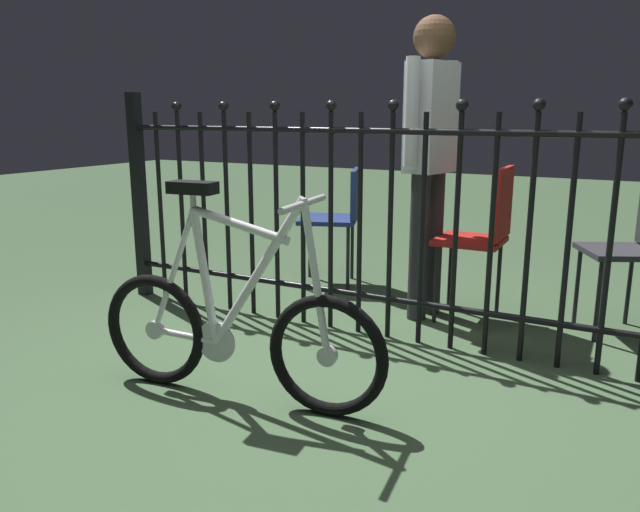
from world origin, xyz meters
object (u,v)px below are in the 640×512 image
at_px(chair_red, 484,229).
at_px(person_visitor, 430,142).
at_px(chair_charcoal, 634,242).
at_px(chair_navy, 339,213).
at_px(bicycle, 235,328).

bearing_deg(chair_red, person_visitor, -170.70).
bearing_deg(chair_charcoal, chair_navy, 175.25).
bearing_deg(chair_charcoal, bicycle, -130.48).
distance_m(chair_navy, person_visitor, 1.00).
bearing_deg(chair_red, bicycle, -114.11).
distance_m(chair_charcoal, person_visitor, 1.21).
bearing_deg(bicycle, person_visitor, 76.51).
bearing_deg(bicycle, chair_red, 65.89).
relative_size(bicycle, person_visitor, 0.77).
bearing_deg(chair_red, chair_navy, 162.90).
bearing_deg(chair_navy, bicycle, -77.00).
bearing_deg(person_visitor, bicycle, -103.49).
bearing_deg(person_visitor, chair_navy, 153.17).
height_order(bicycle, chair_charcoal, bicycle).
height_order(chair_charcoal, person_visitor, person_visitor).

